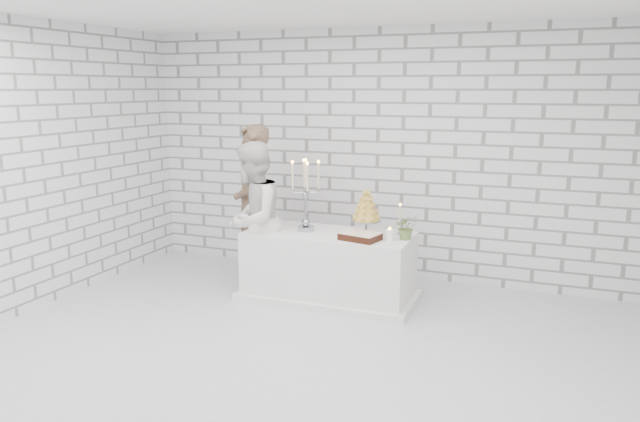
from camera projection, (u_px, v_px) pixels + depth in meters
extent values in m
cube|color=silver|center=(296.00, 352.00, 5.45)|extent=(6.00, 5.00, 0.01)
cube|color=white|center=(377.00, 155.00, 7.44)|extent=(6.00, 0.01, 3.00)
cube|color=white|center=(80.00, 262.00, 2.87)|extent=(6.00, 0.01, 3.00)
cube|color=white|center=(23.00, 168.00, 6.22)|extent=(0.01, 5.00, 3.00)
cube|color=white|center=(329.00, 266.00, 6.74)|extent=(1.80, 0.80, 0.75)
imported|color=#4C3423|center=(253.00, 205.00, 7.21)|extent=(0.75, 0.82, 1.89)
imported|color=silver|center=(252.00, 220.00, 6.75)|extent=(0.76, 0.92, 1.73)
cube|color=black|center=(360.00, 236.00, 6.35)|extent=(0.44, 0.36, 0.08)
cylinder|color=white|center=(390.00, 235.00, 6.32)|extent=(0.09, 0.09, 0.12)
cylinder|color=beige|center=(400.00, 220.00, 6.56)|extent=(0.07, 0.07, 0.32)
imported|color=#4A602B|center=(407.00, 227.00, 6.37)|extent=(0.29, 0.28, 0.26)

